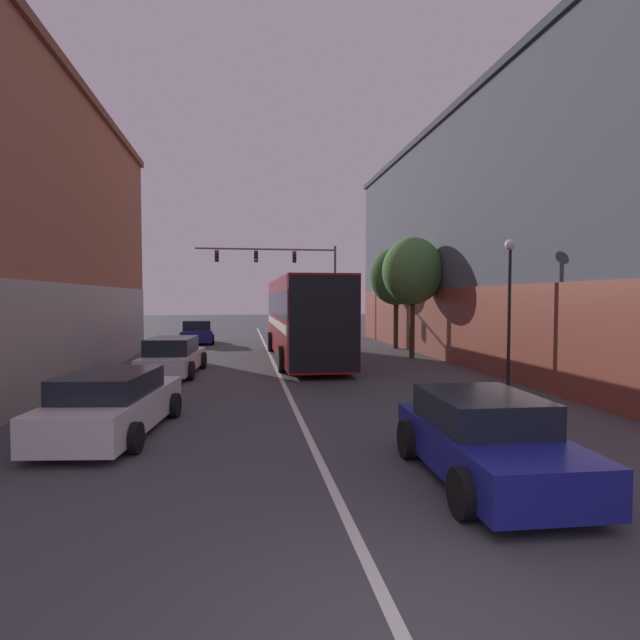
% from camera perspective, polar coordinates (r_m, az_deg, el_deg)
% --- Properties ---
extents(lane_center_line, '(0.14, 48.06, 0.01)m').
position_cam_1_polar(lane_center_line, '(21.64, -5.37, -4.81)').
color(lane_center_line, silver).
rests_on(lane_center_line, ground_plane).
extents(building_right_storefront, '(6.62, 29.64, 10.87)m').
position_cam_1_polar(building_right_storefront, '(23.89, 21.49, 9.03)').
color(building_right_storefront, '#4C515B').
rests_on(building_right_storefront, ground_plane).
extents(bus, '(2.80, 12.00, 3.59)m').
position_cam_1_polar(bus, '(22.31, -1.94, 0.60)').
color(bus, maroon).
rests_on(bus, ground_plane).
extents(hatchback_foreground, '(2.07, 3.90, 1.28)m').
position_cam_1_polar(hatchback_foreground, '(8.16, 18.41, -12.82)').
color(hatchback_foreground, navy).
rests_on(hatchback_foreground, ground_plane).
extents(parked_car_left_near, '(2.29, 3.96, 1.41)m').
position_cam_1_polar(parked_car_left_near, '(31.21, -13.94, -1.40)').
color(parked_car_left_near, navy).
rests_on(parked_car_left_near, ground_plane).
extents(parked_car_left_mid, '(2.15, 4.65, 1.35)m').
position_cam_1_polar(parked_car_left_mid, '(18.80, -16.47, -4.05)').
color(parked_car_left_mid, silver).
rests_on(parked_car_left_mid, ground_plane).
extents(parked_car_left_far, '(2.32, 4.50, 1.29)m').
position_cam_1_polar(parked_car_left_far, '(11.06, -22.56, -8.85)').
color(parked_car_left_far, silver).
rests_on(parked_car_left_far, ground_plane).
extents(traffic_signal_gantry, '(9.92, 0.36, 6.50)m').
position_cam_1_polar(traffic_signal_gantry, '(35.65, -3.62, 5.97)').
color(traffic_signal_gantry, '#514C47').
rests_on(traffic_signal_gantry, ground_plane).
extents(street_lamp, '(0.33, 0.33, 4.53)m').
position_cam_1_polar(street_lamp, '(16.10, 20.82, 2.05)').
color(street_lamp, black).
rests_on(street_lamp, ground_plane).
extents(street_tree_near, '(2.78, 2.50, 5.52)m').
position_cam_1_polar(street_tree_near, '(23.17, 10.53, 5.48)').
color(street_tree_near, '#3D2D1E').
rests_on(street_tree_near, ground_plane).
extents(street_tree_far, '(2.84, 2.55, 5.51)m').
position_cam_1_polar(street_tree_far, '(27.53, 8.69, 4.92)').
color(street_tree_far, '#3D2D1E').
rests_on(street_tree_far, ground_plane).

